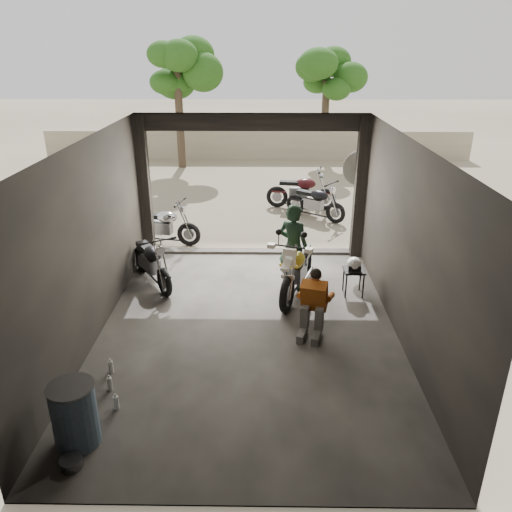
{
  "coord_description": "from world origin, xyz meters",
  "views": [
    {
      "loc": [
        0.23,
        -7.32,
        4.5
      ],
      "look_at": [
        0.12,
        0.6,
        1.15
      ],
      "focal_mm": 35.0,
      "sensor_mm": 36.0,
      "label": 1
    }
  ],
  "objects_px": {
    "left_bike": "(151,258)",
    "mechanic": "(313,306)",
    "outside_bike_a": "(163,222)",
    "helmet": "(354,264)",
    "outside_bike_c": "(315,200)",
    "oil_drum": "(75,416)",
    "outside_bike_b": "(301,189)",
    "sign_post": "(359,185)",
    "stool": "(354,273)",
    "main_bike": "(297,265)",
    "rider": "(293,247)"
  },
  "relations": [
    {
      "from": "left_bike",
      "to": "mechanic",
      "type": "bearing_deg",
      "value": -64.72
    },
    {
      "from": "left_bike",
      "to": "rider",
      "type": "distance_m",
      "value": 2.86
    },
    {
      "from": "stool",
      "to": "oil_drum",
      "type": "relative_size",
      "value": 0.65
    },
    {
      "from": "outside_bike_a",
      "to": "rider",
      "type": "bearing_deg",
      "value": -117.46
    },
    {
      "from": "rider",
      "to": "main_bike",
      "type": "bearing_deg",
      "value": 134.43
    },
    {
      "from": "helmet",
      "to": "oil_drum",
      "type": "bearing_deg",
      "value": -147.89
    },
    {
      "from": "outside_bike_a",
      "to": "mechanic",
      "type": "relative_size",
      "value": 1.48
    },
    {
      "from": "outside_bike_a",
      "to": "oil_drum",
      "type": "xyz_separation_m",
      "value": [
        0.19,
        -6.67,
        -0.14
      ]
    },
    {
      "from": "rider",
      "to": "oil_drum",
      "type": "height_order",
      "value": "rider"
    },
    {
      "from": "left_bike",
      "to": "outside_bike_c",
      "type": "xyz_separation_m",
      "value": [
        3.7,
        4.21,
        -0.0
      ]
    },
    {
      "from": "outside_bike_c",
      "to": "left_bike",
      "type": "bearing_deg",
      "value": 175.33
    },
    {
      "from": "main_bike",
      "to": "mechanic",
      "type": "relative_size",
      "value": 1.69
    },
    {
      "from": "mechanic",
      "to": "sign_post",
      "type": "relative_size",
      "value": 0.46
    },
    {
      "from": "outside_bike_a",
      "to": "sign_post",
      "type": "distance_m",
      "value": 4.73
    },
    {
      "from": "sign_post",
      "to": "outside_bike_a",
      "type": "bearing_deg",
      "value": 166.29
    },
    {
      "from": "mechanic",
      "to": "helmet",
      "type": "bearing_deg",
      "value": 73.95
    },
    {
      "from": "left_bike",
      "to": "outside_bike_a",
      "type": "xyz_separation_m",
      "value": [
        -0.19,
        2.21,
        -0.0
      ]
    },
    {
      "from": "left_bike",
      "to": "sign_post",
      "type": "height_order",
      "value": "sign_post"
    },
    {
      "from": "outside_bike_c",
      "to": "stool",
      "type": "relative_size",
      "value": 3.01
    },
    {
      "from": "main_bike",
      "to": "outside_bike_c",
      "type": "relative_size",
      "value": 1.15
    },
    {
      "from": "outside_bike_c",
      "to": "rider",
      "type": "bearing_deg",
      "value": -154.54
    },
    {
      "from": "outside_bike_b",
      "to": "mechanic",
      "type": "bearing_deg",
      "value": -172.63
    },
    {
      "from": "outside_bike_c",
      "to": "mechanic",
      "type": "height_order",
      "value": "mechanic"
    },
    {
      "from": "rider",
      "to": "stool",
      "type": "bearing_deg",
      "value": -161.94
    },
    {
      "from": "stool",
      "to": "oil_drum",
      "type": "distance_m",
      "value": 5.66
    },
    {
      "from": "left_bike",
      "to": "mechanic",
      "type": "distance_m",
      "value": 3.63
    },
    {
      "from": "outside_bike_a",
      "to": "helmet",
      "type": "height_order",
      "value": "outside_bike_a"
    },
    {
      "from": "oil_drum",
      "to": "mechanic",
      "type": "bearing_deg",
      "value": 39.44
    },
    {
      "from": "main_bike",
      "to": "sign_post",
      "type": "height_order",
      "value": "sign_post"
    },
    {
      "from": "left_bike",
      "to": "outside_bike_a",
      "type": "distance_m",
      "value": 2.22
    },
    {
      "from": "left_bike",
      "to": "oil_drum",
      "type": "bearing_deg",
      "value": -122.42
    },
    {
      "from": "sign_post",
      "to": "helmet",
      "type": "bearing_deg",
      "value": -109.09
    },
    {
      "from": "outside_bike_a",
      "to": "stool",
      "type": "bearing_deg",
      "value": -111.66
    },
    {
      "from": "outside_bike_b",
      "to": "outside_bike_c",
      "type": "distance_m",
      "value": 0.99
    },
    {
      "from": "left_bike",
      "to": "mechanic",
      "type": "relative_size",
      "value": 1.48
    },
    {
      "from": "left_bike",
      "to": "outside_bike_b",
      "type": "bearing_deg",
      "value": 24.37
    },
    {
      "from": "outside_bike_c",
      "to": "helmet",
      "type": "distance_m",
      "value": 4.69
    },
    {
      "from": "outside_bike_b",
      "to": "sign_post",
      "type": "height_order",
      "value": "sign_post"
    },
    {
      "from": "stool",
      "to": "sign_post",
      "type": "bearing_deg",
      "value": 79.79
    },
    {
      "from": "mechanic",
      "to": "oil_drum",
      "type": "bearing_deg",
      "value": -124.56
    },
    {
      "from": "outside_bike_b",
      "to": "sign_post",
      "type": "xyz_separation_m",
      "value": [
        1.04,
        -3.35,
        1.01
      ]
    },
    {
      "from": "outside_bike_b",
      "to": "mechanic",
      "type": "relative_size",
      "value": 1.62
    },
    {
      "from": "rider",
      "to": "mechanic",
      "type": "relative_size",
      "value": 1.58
    },
    {
      "from": "outside_bike_c",
      "to": "oil_drum",
      "type": "relative_size",
      "value": 1.96
    },
    {
      "from": "outside_bike_c",
      "to": "mechanic",
      "type": "distance_m",
      "value": 6.18
    },
    {
      "from": "outside_bike_a",
      "to": "mechanic",
      "type": "distance_m",
      "value": 5.27
    },
    {
      "from": "outside_bike_b",
      "to": "mechanic",
      "type": "xyz_separation_m",
      "value": [
        -0.3,
        -7.08,
        -0.05
      ]
    },
    {
      "from": "outside_bike_c",
      "to": "outside_bike_a",
      "type": "bearing_deg",
      "value": 153.85
    },
    {
      "from": "left_bike",
      "to": "helmet",
      "type": "height_order",
      "value": "left_bike"
    },
    {
      "from": "mechanic",
      "to": "outside_bike_a",
      "type": "bearing_deg",
      "value": 144.07
    }
  ]
}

